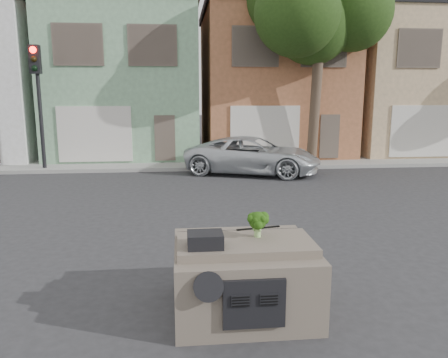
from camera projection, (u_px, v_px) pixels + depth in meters
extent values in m
plane|color=#303033|center=(223.00, 242.00, 9.44)|extent=(120.00, 120.00, 0.00)
cube|color=gray|center=(200.00, 164.00, 19.68)|extent=(40.00, 3.00, 0.15)
cube|color=#7DAA83|center=(128.00, 82.00, 22.53)|extent=(7.20, 8.20, 7.55)
cube|color=#A1613E|center=(271.00, 82.00, 23.28)|extent=(7.20, 8.20, 7.55)
cube|color=tan|center=(404.00, 83.00, 24.03)|extent=(7.20, 8.20, 7.55)
imported|color=silver|center=(253.00, 174.00, 17.64)|extent=(5.88, 4.20, 1.49)
cube|color=black|center=(39.00, 109.00, 17.58)|extent=(0.40, 0.40, 5.10)
cube|color=#223C12|center=(316.00, 68.00, 18.70)|extent=(4.40, 4.00, 8.50)
cube|color=#685C50|center=(244.00, 274.00, 6.40)|extent=(2.00, 1.80, 1.12)
cube|color=black|center=(205.00, 240.00, 5.88)|extent=(0.48, 0.38, 0.20)
cube|color=black|center=(258.00, 228.00, 6.69)|extent=(0.69, 0.15, 0.02)
cube|color=#1A3A0B|center=(258.00, 224.00, 6.28)|extent=(0.39, 0.39, 0.38)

